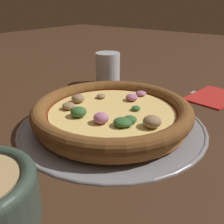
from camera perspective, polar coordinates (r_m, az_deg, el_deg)
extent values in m
plane|color=#3D2616|center=(0.52, 0.00, -3.03)|extent=(3.00, 3.00, 0.00)
cylinder|color=gray|center=(0.52, 0.00, -2.82)|extent=(0.36, 0.36, 0.00)
torus|color=gray|center=(0.52, 0.00, -2.61)|extent=(0.36, 0.36, 0.01)
cylinder|color=#A86B33|center=(0.51, 0.00, -1.18)|extent=(0.29, 0.29, 0.02)
torus|color=brown|center=(0.50, 0.00, 0.53)|extent=(0.31, 0.31, 0.03)
cylinder|color=#A32D19|center=(0.51, 0.00, -0.03)|extent=(0.25, 0.25, 0.00)
cylinder|color=#EAC670|center=(0.50, 0.00, 0.20)|extent=(0.24, 0.24, 0.00)
ellipsoid|color=#33602D|center=(0.46, 3.90, -1.63)|extent=(0.03, 0.03, 0.01)
ellipsoid|color=#33602D|center=(0.44, 2.18, -2.22)|extent=(0.03, 0.03, 0.01)
ellipsoid|color=#B26B93|center=(0.59, 6.00, 4.14)|extent=(0.03, 0.03, 0.01)
ellipsoid|color=#8E7051|center=(0.57, -2.38, 3.48)|extent=(0.03, 0.03, 0.01)
ellipsoid|color=#33602D|center=(0.51, 5.23, 0.84)|extent=(0.02, 0.02, 0.01)
ellipsoid|color=#33602D|center=(0.44, 3.27, -2.57)|extent=(0.02, 0.02, 0.01)
ellipsoid|color=#B26B93|center=(0.56, 4.03, 3.30)|extent=(0.04, 0.04, 0.01)
ellipsoid|color=#8E7051|center=(0.44, 8.72, -2.06)|extent=(0.03, 0.03, 0.02)
ellipsoid|color=#8E7051|center=(0.55, -7.40, 2.98)|extent=(0.03, 0.03, 0.02)
ellipsoid|color=#B26B93|center=(0.45, -2.38, -1.30)|extent=(0.04, 0.04, 0.02)
ellipsoid|color=#33602D|center=(0.48, -7.29, 0.05)|extent=(0.04, 0.04, 0.02)
ellipsoid|color=#8E7051|center=(0.52, -9.43, 1.32)|extent=(0.03, 0.03, 0.01)
cylinder|color=silver|center=(0.76, -0.92, 9.38)|extent=(0.07, 0.07, 0.09)
cube|color=#B2231E|center=(0.71, 21.28, 3.25)|extent=(0.16, 0.12, 0.01)
cube|color=#B7B7BC|center=(0.72, 18.55, 3.79)|extent=(0.03, 0.05, 0.00)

